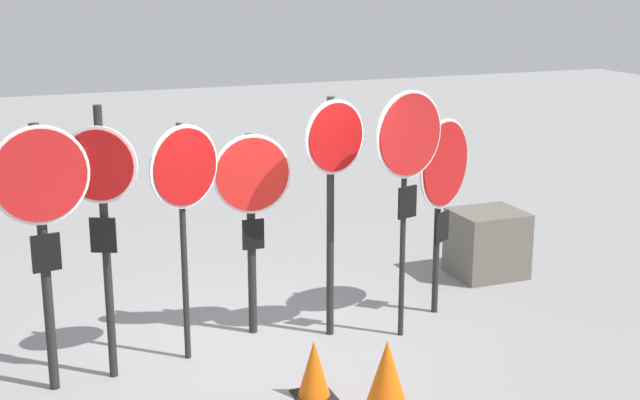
{
  "coord_description": "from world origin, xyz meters",
  "views": [
    {
      "loc": [
        -2.52,
        -7.95,
        3.65
      ],
      "look_at": [
        0.62,
        0.0,
        1.44
      ],
      "focal_mm": 50.0,
      "sensor_mm": 36.0,
      "label": 1
    }
  ],
  "objects_px": {
    "stop_sign_0": "(42,209)",
    "stop_sign_5": "(408,154)",
    "stop_sign_1": "(102,201)",
    "traffic_cone_0": "(387,378)",
    "stop_sign_6": "(443,177)",
    "traffic_cone_1": "(314,369)",
    "storage_crate": "(487,243)",
    "stop_sign_2": "(185,185)",
    "stop_sign_4": "(333,168)",
    "stop_sign_3": "(252,198)"
  },
  "relations": [
    {
      "from": "stop_sign_0",
      "to": "stop_sign_1",
      "type": "height_order",
      "value": "stop_sign_1"
    },
    {
      "from": "stop_sign_3",
      "to": "storage_crate",
      "type": "relative_size",
      "value": 2.53
    },
    {
      "from": "stop_sign_3",
      "to": "stop_sign_5",
      "type": "relative_size",
      "value": 0.83
    },
    {
      "from": "stop_sign_1",
      "to": "storage_crate",
      "type": "distance_m",
      "value": 5.07
    },
    {
      "from": "stop_sign_0",
      "to": "stop_sign_4",
      "type": "xyz_separation_m",
      "value": [
        2.78,
        0.24,
        0.08
      ]
    },
    {
      "from": "storage_crate",
      "to": "stop_sign_0",
      "type": "bearing_deg",
      "value": -166.19
    },
    {
      "from": "stop_sign_2",
      "to": "stop_sign_3",
      "type": "xyz_separation_m",
      "value": [
        0.76,
        0.37,
        -0.28
      ]
    },
    {
      "from": "stop_sign_5",
      "to": "storage_crate",
      "type": "distance_m",
      "value": 2.71
    },
    {
      "from": "stop_sign_1",
      "to": "traffic_cone_0",
      "type": "height_order",
      "value": "stop_sign_1"
    },
    {
      "from": "stop_sign_5",
      "to": "stop_sign_6",
      "type": "distance_m",
      "value": 0.87
    },
    {
      "from": "stop_sign_1",
      "to": "storage_crate",
      "type": "xyz_separation_m",
      "value": [
        4.75,
        1.22,
        -1.29
      ]
    },
    {
      "from": "stop_sign_3",
      "to": "stop_sign_4",
      "type": "distance_m",
      "value": 0.87
    },
    {
      "from": "stop_sign_2",
      "to": "stop_sign_5",
      "type": "relative_size",
      "value": 0.91
    },
    {
      "from": "stop_sign_1",
      "to": "storage_crate",
      "type": "height_order",
      "value": "stop_sign_1"
    },
    {
      "from": "traffic_cone_1",
      "to": "storage_crate",
      "type": "distance_m",
      "value": 3.88
    },
    {
      "from": "stop_sign_0",
      "to": "traffic_cone_0",
      "type": "distance_m",
      "value": 3.26
    },
    {
      "from": "stop_sign_5",
      "to": "stop_sign_6",
      "type": "xyz_separation_m",
      "value": [
        0.65,
        0.44,
        -0.38
      ]
    },
    {
      "from": "stop_sign_3",
      "to": "storage_crate",
      "type": "bearing_deg",
      "value": 14.96
    },
    {
      "from": "stop_sign_0",
      "to": "traffic_cone_1",
      "type": "height_order",
      "value": "stop_sign_0"
    },
    {
      "from": "stop_sign_1",
      "to": "storage_crate",
      "type": "relative_size",
      "value": 3.05
    },
    {
      "from": "stop_sign_6",
      "to": "traffic_cone_1",
      "type": "xyz_separation_m",
      "value": [
        -1.99,
        -1.35,
        -1.27
      ]
    },
    {
      "from": "stop_sign_2",
      "to": "stop_sign_6",
      "type": "distance_m",
      "value": 2.83
    },
    {
      "from": "stop_sign_5",
      "to": "traffic_cone_0",
      "type": "distance_m",
      "value": 2.32
    },
    {
      "from": "stop_sign_0",
      "to": "storage_crate",
      "type": "distance_m",
      "value": 5.56
    },
    {
      "from": "stop_sign_3",
      "to": "stop_sign_1",
      "type": "bearing_deg",
      "value": -159.23
    },
    {
      "from": "stop_sign_4",
      "to": "stop_sign_5",
      "type": "distance_m",
      "value": 0.75
    },
    {
      "from": "stop_sign_1",
      "to": "storage_crate",
      "type": "bearing_deg",
      "value": 39.37
    },
    {
      "from": "stop_sign_0",
      "to": "stop_sign_2",
      "type": "height_order",
      "value": "stop_sign_0"
    },
    {
      "from": "stop_sign_0",
      "to": "stop_sign_1",
      "type": "relative_size",
      "value": 0.95
    },
    {
      "from": "traffic_cone_0",
      "to": "stop_sign_1",
      "type": "bearing_deg",
      "value": 142.75
    },
    {
      "from": "stop_sign_0",
      "to": "stop_sign_5",
      "type": "xyz_separation_m",
      "value": [
        3.45,
        -0.05,
        0.23
      ]
    },
    {
      "from": "stop_sign_5",
      "to": "traffic_cone_0",
      "type": "bearing_deg",
      "value": -139.38
    },
    {
      "from": "traffic_cone_0",
      "to": "stop_sign_0",
      "type": "bearing_deg",
      "value": 149.78
    },
    {
      "from": "stop_sign_2",
      "to": "traffic_cone_0",
      "type": "relative_size",
      "value": 3.42
    },
    {
      "from": "stop_sign_0",
      "to": "traffic_cone_1",
      "type": "xyz_separation_m",
      "value": [
        2.11,
        -0.97,
        -1.42
      ]
    },
    {
      "from": "stop_sign_4",
      "to": "stop_sign_1",
      "type": "bearing_deg",
      "value": 166.02
    },
    {
      "from": "traffic_cone_1",
      "to": "stop_sign_0",
      "type": "bearing_deg",
      "value": 155.39
    },
    {
      "from": "stop_sign_2",
      "to": "storage_crate",
      "type": "relative_size",
      "value": 2.78
    },
    {
      "from": "stop_sign_3",
      "to": "stop_sign_5",
      "type": "xyz_separation_m",
      "value": [
        1.41,
        -0.63,
        0.46
      ]
    },
    {
      "from": "storage_crate",
      "to": "stop_sign_2",
      "type": "bearing_deg",
      "value": -164.72
    },
    {
      "from": "stop_sign_6",
      "to": "stop_sign_5",
      "type": "bearing_deg",
      "value": -176.8
    },
    {
      "from": "stop_sign_4",
      "to": "stop_sign_0",
      "type": "bearing_deg",
      "value": 166.62
    },
    {
      "from": "stop_sign_6",
      "to": "stop_sign_4",
      "type": "bearing_deg",
      "value": 155.32
    },
    {
      "from": "stop_sign_0",
      "to": "traffic_cone_1",
      "type": "bearing_deg",
      "value": -35.29
    },
    {
      "from": "stop_sign_4",
      "to": "stop_sign_5",
      "type": "xyz_separation_m",
      "value": [
        0.67,
        -0.29,
        0.15
      ]
    },
    {
      "from": "stop_sign_1",
      "to": "traffic_cone_1",
      "type": "xyz_separation_m",
      "value": [
        1.6,
        -1.03,
        -1.43
      ]
    },
    {
      "from": "stop_sign_2",
      "to": "stop_sign_4",
      "type": "xyz_separation_m",
      "value": [
        1.5,
        0.04,
        0.03
      ]
    },
    {
      "from": "stop_sign_0",
      "to": "traffic_cone_0",
      "type": "bearing_deg",
      "value": -40.9
    },
    {
      "from": "stop_sign_4",
      "to": "traffic_cone_1",
      "type": "xyz_separation_m",
      "value": [
        -0.67,
        -1.21,
        -1.5
      ]
    },
    {
      "from": "stop_sign_2",
      "to": "stop_sign_4",
      "type": "height_order",
      "value": "stop_sign_4"
    }
  ]
}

